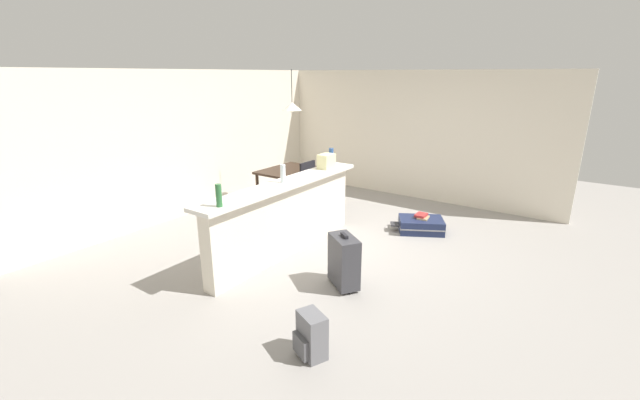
% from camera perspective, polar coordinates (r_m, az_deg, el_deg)
% --- Properties ---
extents(ground_plane, '(13.00, 13.00, 0.05)m').
position_cam_1_polar(ground_plane, '(6.01, 2.49, -6.76)').
color(ground_plane, gray).
extents(wall_back, '(6.60, 0.10, 2.50)m').
position_cam_1_polar(wall_back, '(7.66, -17.17, 7.72)').
color(wall_back, silver).
rests_on(wall_back, ground_plane).
extents(wall_right, '(0.10, 6.00, 2.50)m').
position_cam_1_polar(wall_right, '(8.43, 12.21, 8.90)').
color(wall_right, silver).
rests_on(wall_right, ground_plane).
extents(partition_half_wall, '(2.80, 0.20, 0.98)m').
position_cam_1_polar(partition_half_wall, '(5.64, -4.79, -2.81)').
color(partition_half_wall, silver).
rests_on(partition_half_wall, ground_plane).
extents(bar_countertop, '(2.96, 0.40, 0.05)m').
position_cam_1_polar(bar_countertop, '(5.48, -4.93, 2.27)').
color(bar_countertop, white).
rests_on(bar_countertop, partition_half_wall).
extents(bottle_green, '(0.07, 0.07, 0.25)m').
position_cam_1_polar(bottle_green, '(4.54, -14.02, 0.62)').
color(bottle_green, '#2D6B38').
rests_on(bottle_green, bar_countertop).
extents(bottle_clear, '(0.07, 0.07, 0.24)m').
position_cam_1_polar(bottle_clear, '(5.43, -5.23, 3.72)').
color(bottle_clear, silver).
rests_on(bottle_clear, bar_countertop).
extents(bottle_blue, '(0.07, 0.07, 0.27)m').
position_cam_1_polar(bottle_blue, '(6.47, 1.58, 6.11)').
color(bottle_blue, '#284C89').
rests_on(bottle_blue, bar_countertop).
extents(grocery_bag, '(0.26, 0.18, 0.22)m').
position_cam_1_polar(grocery_bag, '(6.24, 0.89, 5.45)').
color(grocery_bag, beige).
rests_on(grocery_bag, bar_countertop).
extents(dining_table, '(1.10, 0.80, 0.74)m').
position_cam_1_polar(dining_table, '(7.55, -4.41, 3.63)').
color(dining_table, '#332319').
rests_on(dining_table, ground_plane).
extents(dining_chair_near_partition, '(0.41, 0.41, 0.93)m').
position_cam_1_polar(dining_chair_near_partition, '(7.28, -1.13, 2.08)').
color(dining_chair_near_partition, black).
rests_on(dining_chair_near_partition, ground_plane).
extents(pendant_lamp, '(0.34, 0.34, 0.73)m').
position_cam_1_polar(pendant_lamp, '(7.31, -3.94, 12.99)').
color(pendant_lamp, black).
extents(suitcase_flat_navy, '(0.77, 0.89, 0.22)m').
position_cam_1_polar(suitcase_flat_navy, '(6.71, 13.96, -3.43)').
color(suitcase_flat_navy, '#1E284C').
rests_on(suitcase_flat_navy, ground_plane).
extents(suitcase_upright_charcoal, '(0.45, 0.50, 0.67)m').
position_cam_1_polar(suitcase_upright_charcoal, '(4.81, 3.38, -8.53)').
color(suitcase_upright_charcoal, '#38383D').
rests_on(suitcase_upright_charcoal, ground_plane).
extents(backpack_grey, '(0.31, 0.33, 0.42)m').
position_cam_1_polar(backpack_grey, '(3.80, -1.25, -18.53)').
color(backpack_grey, slate).
rests_on(backpack_grey, ground_plane).
extents(book_stack, '(0.25, 0.22, 0.06)m').
position_cam_1_polar(book_stack, '(6.69, 14.12, -2.20)').
color(book_stack, tan).
rests_on(book_stack, suitcase_flat_navy).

